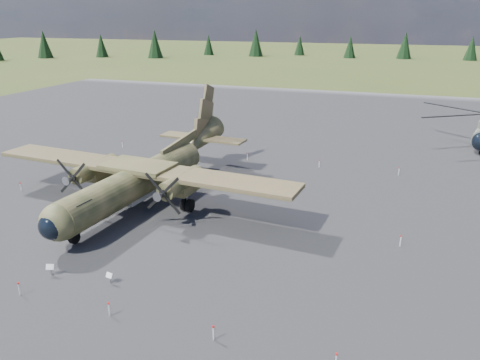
% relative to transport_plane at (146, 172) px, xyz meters
% --- Properties ---
extents(ground, '(500.00, 500.00, 0.00)m').
position_rel_transport_plane_xyz_m(ground, '(4.39, -1.71, -2.63)').
color(ground, '#4E5023').
rests_on(ground, ground).
extents(apron, '(120.00, 120.00, 0.04)m').
position_rel_transport_plane_xyz_m(apron, '(4.39, 8.29, -2.63)').
color(apron, '#5C5B61').
rests_on(apron, ground).
extents(transport_plane, '(27.78, 25.17, 9.14)m').
position_rel_transport_plane_xyz_m(transport_plane, '(0.00, 0.00, 0.00)').
color(transport_plane, '#3D4424').
rests_on(transport_plane, ground).
extents(info_placard_left, '(0.53, 0.34, 0.78)m').
position_rel_transport_plane_xyz_m(info_placard_left, '(0.57, -12.83, -2.11)').
color(info_placard_left, gray).
rests_on(info_placard_left, ground).
extents(info_placard_right, '(0.48, 0.27, 0.71)m').
position_rel_transport_plane_xyz_m(info_placard_right, '(4.54, -12.41, -2.16)').
color(info_placard_right, gray).
rests_on(info_placard_right, ground).
extents(barrier_fence, '(33.12, 29.62, 0.85)m').
position_rel_transport_plane_xyz_m(barrier_fence, '(3.93, -1.78, -2.12)').
color(barrier_fence, white).
rests_on(barrier_fence, ground).
extents(treeline, '(328.14, 325.76, 10.95)m').
position_rel_transport_plane_xyz_m(treeline, '(4.69, -1.68, 2.07)').
color(treeline, black).
rests_on(treeline, ground).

